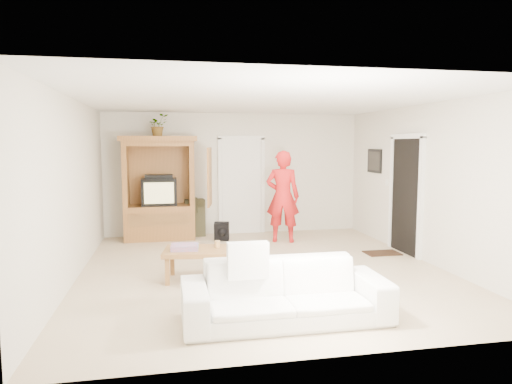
{
  "coord_description": "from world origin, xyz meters",
  "views": [
    {
      "loc": [
        -1.43,
        -6.78,
        1.94
      ],
      "look_at": [
        0.01,
        0.6,
        1.15
      ],
      "focal_mm": 32.0,
      "sensor_mm": 36.0,
      "label": 1
    }
  ],
  "objects_px": {
    "coffee_table": "(206,253)",
    "armoire": "(161,195)",
    "man": "(283,196)",
    "sofa": "(285,292)"
  },
  "relations": [
    {
      "from": "coffee_table",
      "to": "armoire",
      "type": "bearing_deg",
      "value": 110.92
    },
    {
      "from": "armoire",
      "to": "man",
      "type": "bearing_deg",
      "value": -17.24
    },
    {
      "from": "sofa",
      "to": "armoire",
      "type": "bearing_deg",
      "value": 106.37
    },
    {
      "from": "man",
      "to": "armoire",
      "type": "bearing_deg",
      "value": 1.49
    },
    {
      "from": "man",
      "to": "sofa",
      "type": "relative_size",
      "value": 0.81
    },
    {
      "from": "armoire",
      "to": "man",
      "type": "distance_m",
      "value": 2.49
    },
    {
      "from": "coffee_table",
      "to": "sofa",
      "type": "bearing_deg",
      "value": -58.98
    },
    {
      "from": "armoire",
      "to": "sofa",
      "type": "relative_size",
      "value": 0.93
    },
    {
      "from": "sofa",
      "to": "coffee_table",
      "type": "height_order",
      "value": "sofa"
    },
    {
      "from": "armoire",
      "to": "coffee_table",
      "type": "relative_size",
      "value": 1.64
    }
  ]
}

